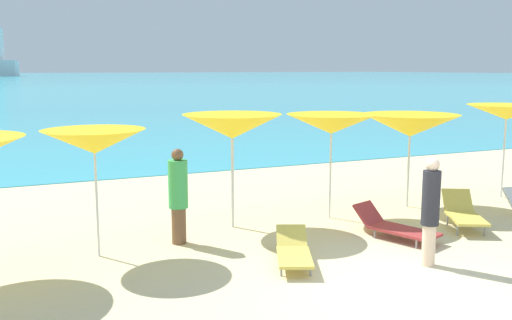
{
  "coord_description": "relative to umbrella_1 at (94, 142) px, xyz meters",
  "views": [
    {
      "loc": [
        -5.21,
        -6.38,
        3.22
      ],
      "look_at": [
        -0.1,
        5.1,
        1.2
      ],
      "focal_mm": 40.04,
      "sensor_mm": 36.0,
      "label": 1
    }
  ],
  "objects": [
    {
      "name": "umbrella_1",
      "position": [
        0.0,
        0.0,
        0.0
      ],
      "size": [
        1.82,
        1.82,
        2.21
      ],
      "color": "silver",
      "rests_on": "ground_plane"
    },
    {
      "name": "umbrella_3",
      "position": [
        5.0,
        0.59,
        0.05
      ],
      "size": [
        2.1,
        2.1,
        2.26
      ],
      "color": "silver",
      "rests_on": "ground_plane"
    },
    {
      "name": "umbrella_5",
      "position": [
        10.04,
        0.58,
        0.14
      ],
      "size": [
        2.04,
        2.04,
        2.33
      ],
      "color": "silver",
      "rests_on": "ground_plane"
    },
    {
      "name": "lounge_chair_1",
      "position": [
        5.33,
        -1.22,
        -1.76
      ],
      "size": [
        1.11,
        1.75,
        0.58
      ],
      "rotation": [
        0.0,
        0.0,
        0.35
      ],
      "color": "#A53333",
      "rests_on": "ground_plane"
    },
    {
      "name": "beachgoer_1",
      "position": [
        1.48,
        0.15,
        -1.06
      ],
      "size": [
        0.36,
        0.36,
        1.78
      ],
      "rotation": [
        0.0,
        0.0,
        5.37
      ],
      "color": "brown",
      "rests_on": "ground_plane"
    },
    {
      "name": "umbrella_4",
      "position": [
        7.21,
        0.73,
        -0.08
      ],
      "size": [
        2.48,
        2.48,
        2.18
      ],
      "color": "silver",
      "rests_on": "ground_plane"
    },
    {
      "name": "lounge_chair_2",
      "position": [
        2.88,
        -1.76,
        -1.76
      ],
      "size": [
        1.06,
        1.53,
        0.5
      ],
      "rotation": [
        0.0,
        0.0,
        -0.41
      ],
      "color": "#D8BF4C",
      "rests_on": "ground_plane"
    },
    {
      "name": "lounge_chair_3",
      "position": [
        7.07,
        -1.21,
        -1.68
      ],
      "size": [
        1.22,
        1.57,
        0.68
      ],
      "rotation": [
        0.0,
        0.0,
        -0.49
      ],
      "color": "#D8BF4C",
      "rests_on": "ground_plane"
    },
    {
      "name": "ocean_water",
      "position": [
        3.83,
        226.9,
        -1.99
      ],
      "size": [
        650.0,
        440.0,
        0.02
      ],
      "primitive_type": "cube",
      "color": "#38B7CC",
      "rests_on": "ground_plane"
    },
    {
      "name": "beachgoer_0",
      "position": [
        4.9,
        -2.69,
        -1.03
      ],
      "size": [
        0.29,
        0.29,
        1.8
      ],
      "rotation": [
        0.0,
        0.0,
        4.01
      ],
      "color": "beige",
      "rests_on": "ground_plane"
    },
    {
      "name": "umbrella_2",
      "position": [
        2.81,
        0.78,
        0.07
      ],
      "size": [
        2.18,
        2.18,
        2.32
      ],
      "color": "silver",
      "rests_on": "ground_plane"
    },
    {
      "name": "ground_plane",
      "position": [
        3.83,
        6.58,
        -2.15
      ],
      "size": [
        50.0,
        100.0,
        0.3
      ],
      "primitive_type": "cube",
      "color": "beige"
    }
  ]
}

